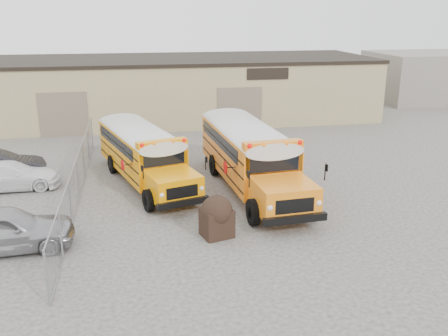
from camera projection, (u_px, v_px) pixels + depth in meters
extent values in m
plane|color=#3F3D3A|center=(220.00, 213.00, 20.99)|extent=(120.00, 120.00, 0.00)
cube|color=#95835C|center=(176.00, 89.00, 39.07)|extent=(30.00, 10.00, 4.50)
cube|color=black|center=(176.00, 59.00, 38.37)|extent=(30.20, 10.20, 0.25)
cube|color=black|center=(268.00, 74.00, 34.88)|extent=(3.00, 0.08, 0.80)
cube|color=#675B49|center=(64.00, 115.00, 33.23)|extent=(3.20, 0.08, 3.00)
cube|color=#675B49|center=(240.00, 109.00, 35.26)|extent=(3.20, 0.08, 3.00)
cylinder|color=gray|center=(47.00, 279.00, 14.07)|extent=(0.07, 0.07, 1.80)
cylinder|color=gray|center=(61.00, 234.00, 16.88)|extent=(0.07, 0.07, 1.80)
cylinder|color=gray|center=(70.00, 202.00, 19.70)|extent=(0.07, 0.07, 1.80)
cylinder|color=gray|center=(78.00, 178.00, 22.51)|extent=(0.07, 0.07, 1.80)
cylinder|color=gray|center=(84.00, 160.00, 25.33)|extent=(0.07, 0.07, 1.80)
cylinder|color=gray|center=(88.00, 145.00, 28.14)|extent=(0.07, 0.07, 1.80)
cylinder|color=gray|center=(92.00, 132.00, 30.95)|extent=(0.07, 0.07, 1.80)
cylinder|color=gray|center=(76.00, 160.00, 22.25)|extent=(0.05, 18.00, 0.05)
cylinder|color=gray|center=(79.00, 196.00, 22.77)|extent=(0.05, 18.00, 0.05)
cube|color=gray|center=(78.00, 178.00, 22.51)|extent=(0.02, 18.00, 1.70)
cube|color=gray|center=(428.00, 76.00, 46.90)|extent=(10.00, 8.00, 4.40)
cube|color=#FA9402|center=(111.00, 128.00, 29.73)|extent=(4.23, 7.40, 1.90)
cube|color=#FA9402|center=(134.00, 153.00, 25.99)|extent=(2.53, 2.53, 1.06)
cube|color=black|center=(128.00, 132.00, 26.59)|extent=(1.83, 0.59, 0.69)
cube|color=silver|center=(110.00, 110.00, 29.40)|extent=(4.25, 7.47, 0.37)
cube|color=#FA9402|center=(126.00, 120.00, 26.59)|extent=(2.31, 1.09, 0.33)
sphere|color=#E50705|center=(109.00, 121.00, 25.96)|extent=(0.19, 0.19, 0.19)
sphere|color=#E50705|center=(145.00, 117.00, 26.80)|extent=(0.19, 0.19, 0.19)
sphere|color=orange|center=(119.00, 120.00, 26.19)|extent=(0.19, 0.19, 0.19)
sphere|color=orange|center=(135.00, 118.00, 26.57)|extent=(0.19, 0.19, 0.19)
cube|color=black|center=(141.00, 167.00, 25.19)|extent=(2.23, 0.84, 0.26)
cube|color=black|center=(98.00, 130.00, 33.02)|extent=(2.23, 0.82, 0.26)
cube|color=black|center=(112.00, 129.00, 29.75)|extent=(4.22, 7.28, 0.06)
cube|color=black|center=(110.00, 119.00, 29.80)|extent=(3.93, 6.35, 0.57)
cylinder|color=black|center=(114.00, 166.00, 25.77)|extent=(0.52, 1.00, 0.96)
cylinder|color=black|center=(154.00, 160.00, 26.71)|extent=(0.52, 1.00, 0.96)
cylinder|color=black|center=(89.00, 140.00, 30.74)|extent=(0.52, 1.00, 0.96)
cylinder|color=black|center=(124.00, 137.00, 31.68)|extent=(0.52, 1.00, 0.96)
cylinder|color=#BF0505|center=(94.00, 138.00, 26.97)|extent=(0.17, 0.50, 0.52)
cube|color=orange|center=(216.00, 124.00, 29.92)|extent=(3.19, 8.03, 2.12)
cube|color=orange|center=(239.00, 154.00, 25.40)|extent=(2.44, 2.44, 1.19)
cube|color=black|center=(233.00, 129.00, 26.14)|extent=(2.12, 0.23, 0.77)
cube|color=silver|center=(215.00, 104.00, 29.56)|extent=(3.20, 8.11, 0.41)
cube|color=orange|center=(232.00, 116.00, 26.17)|extent=(2.56, 0.71, 0.37)
sphere|color=#E50705|center=(213.00, 116.00, 25.65)|extent=(0.21, 0.21, 0.21)
sphere|color=#E50705|center=(253.00, 114.00, 26.17)|extent=(0.21, 0.21, 0.21)
sphere|color=orange|center=(224.00, 115.00, 25.79)|extent=(0.21, 0.21, 0.21)
sphere|color=orange|center=(242.00, 114.00, 26.03)|extent=(0.21, 0.21, 0.21)
cube|color=black|center=(246.00, 170.00, 24.41)|extent=(2.54, 0.43, 0.29)
cube|color=black|center=(202.00, 126.00, 33.88)|extent=(2.54, 0.41, 0.29)
cube|color=black|center=(216.00, 126.00, 29.95)|extent=(3.22, 7.88, 0.06)
cube|color=black|center=(214.00, 114.00, 30.03)|extent=(3.13, 6.80, 0.64)
cylinder|color=black|center=(215.00, 167.00, 25.38)|extent=(0.37, 1.09, 1.07)
cylinder|color=black|center=(261.00, 163.00, 25.98)|extent=(0.37, 1.09, 1.07)
cylinder|color=black|center=(191.00, 137.00, 31.39)|extent=(0.37, 1.09, 1.07)
cylinder|color=black|center=(228.00, 134.00, 31.99)|extent=(0.37, 1.09, 1.07)
cylinder|color=#BF0505|center=(196.00, 134.00, 26.98)|extent=(0.08, 0.58, 0.58)
cube|color=black|center=(217.00, 223.00, 18.68)|extent=(1.30, 1.23, 1.08)
sphere|color=black|center=(217.00, 211.00, 18.53)|extent=(1.19, 1.19, 1.19)
imported|color=#A5A4A9|center=(3.00, 229.00, 17.46)|extent=(4.91, 2.30, 1.63)
imported|color=white|center=(10.00, 176.00, 23.60)|extent=(4.67, 2.10, 1.33)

